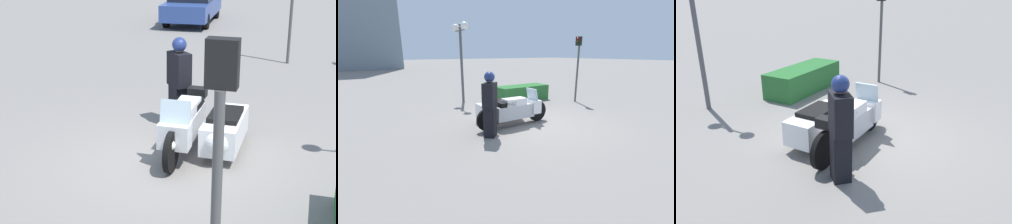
{
  "view_description": "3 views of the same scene",
  "coord_description": "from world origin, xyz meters",
  "views": [
    {
      "loc": [
        7.84,
        2.35,
        3.84
      ],
      "look_at": [
        -0.63,
        -0.11,
        0.71
      ],
      "focal_mm": 55.0,
      "sensor_mm": 36.0,
      "label": 1
    },
    {
      "loc": [
        -4.78,
        -5.56,
        2.33
      ],
      "look_at": [
        -1.56,
        -0.64,
        0.78
      ],
      "focal_mm": 24.0,
      "sensor_mm": 36.0,
      "label": 2
    },
    {
      "loc": [
        -6.02,
        -2.68,
        3.14
      ],
      "look_at": [
        -1.03,
        0.17,
        0.9
      ],
      "focal_mm": 35.0,
      "sensor_mm": 36.0,
      "label": 3
    }
  ],
  "objects": [
    {
      "name": "traffic_light_near",
      "position": [
        3.99,
        1.67,
        2.04
      ],
      "size": [
        0.23,
        0.26,
        3.06
      ],
      "rotation": [
        0.0,
        0.0,
        3.14
      ],
      "color": "#4C4C4C",
      "rests_on": "ground"
    },
    {
      "name": "police_motorcycle",
      "position": [
        -0.65,
        0.61,
        0.48
      ],
      "size": [
        2.69,
        1.29,
        1.18
      ],
      "rotation": [
        0.0,
        0.0,
        -0.01
      ],
      "color": "black",
      "rests_on": "ground"
    },
    {
      "name": "ground_plane",
      "position": [
        0.0,
        0.0,
        0.0
      ],
      "size": [
        160.0,
        160.0,
        0.0
      ],
      "primitive_type": "plane",
      "color": "slate"
    },
    {
      "name": "officer_rider",
      "position": [
        -1.82,
        -0.22,
        0.98
      ],
      "size": [
        0.57,
        0.57,
        1.85
      ],
      "rotation": [
        0.0,
        0.0,
        2.34
      ],
      "color": "black",
      "rests_on": "ground"
    },
    {
      "name": "hedge_bush_curbside",
      "position": [
        1.99,
        3.34,
        0.37
      ],
      "size": [
        2.7,
        1.0,
        0.75
      ],
      "primitive_type": "cube",
      "color": "#28662D",
      "rests_on": "ground"
    },
    {
      "name": "twin_lamp_post",
      "position": [
        -0.62,
        4.63,
        2.79
      ],
      "size": [
        0.33,
        1.36,
        3.65
      ],
      "color": "#4C4C51",
      "rests_on": "ground"
    }
  ]
}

